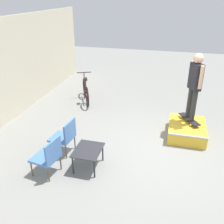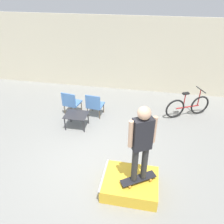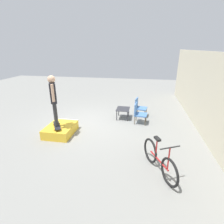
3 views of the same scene
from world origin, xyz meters
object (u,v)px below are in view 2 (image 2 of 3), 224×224
Objects in this scene: skateboard_on_ramp at (138,179)px; coffee_table at (76,116)px; skate_ramp_box at (130,184)px; patio_chair_left at (71,102)px; patio_chair_right at (95,104)px; person_skater at (142,140)px; bicycle at (188,106)px.

coffee_table reaches higher than skateboard_on_ramp.
skateboard_on_ramp is at bearing -11.97° from skate_ramp_box.
skate_ramp_box is at bearing -47.46° from coffee_table.
patio_chair_left is at bearing 99.50° from skateboard_on_ramp.
patio_chair_right is at bearing 60.70° from coffee_table.
skateboard_on_ramp is 3.08m from coffee_table.
patio_chair_left is (-2.42, 2.89, 0.31)m from skate_ramp_box.
person_skater is at bearing -45.53° from coffee_table.
patio_chair_right reaches higher than coffee_table.
skate_ramp_box is at bearing 136.03° from skateboard_on_ramp.
patio_chair_left is at bearing 129.88° from skate_ramp_box.
skate_ramp_box is 1.44× the size of patio_chair_right.
bicycle is at bearing 65.68° from skate_ramp_box.
patio_chair_right is at bearing 118.54° from skate_ramp_box.
coffee_table is at bearing 102.47° from skateboard_on_ramp.
coffee_table is 0.83× the size of patio_chair_left.
skateboard_on_ramp reaches higher than skate_ramp_box.
skate_ramp_box is 1.75× the size of coffee_table.
coffee_table is at bearing 106.92° from person_skater.
patio_chair_right is at bearing 165.32° from bicycle.
patio_chair_left is at bearing 120.70° from coffee_table.
patio_chair_right is at bearing 88.82° from skateboard_on_ramp.
bicycle is (1.59, 3.52, 0.20)m from skate_ramp_box.
coffee_table is (-2.16, 2.20, -0.02)m from skateboard_on_ramp.
bicycle is (1.42, 3.56, -1.14)m from person_skater.
person_skater is 1.19× the size of bicycle.
skateboard_on_ramp is 3.91m from patio_chair_left.
person_skater is (0.00, 0.00, 1.09)m from skateboard_on_ramp.
skate_ramp_box is at bearing 139.25° from patio_chair_left.
bicycle reaches higher than coffee_table.
person_skater reaches higher than skate_ramp_box.
coffee_table is 0.84m from patio_chair_right.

